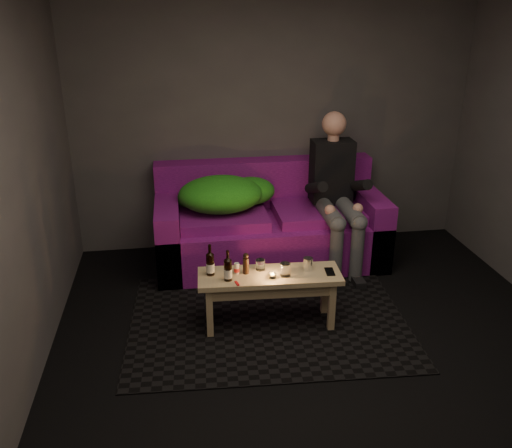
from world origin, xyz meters
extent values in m
plane|color=black|center=(0.00, 0.00, 0.00)|extent=(4.50, 4.50, 0.00)
plane|color=#474547|center=(0.00, 2.25, 1.30)|extent=(4.00, 0.00, 4.00)
cube|color=black|center=(-0.32, 0.67, 0.01)|extent=(2.30, 1.73, 0.01)
cube|color=#640E6C|center=(-0.12, 1.77, 0.23)|extent=(2.19, 0.99, 0.46)
cube|color=#640E6C|center=(-0.12, 2.14, 0.70)|extent=(2.19, 0.24, 0.48)
cube|color=#640E6C|center=(-1.10, 1.77, 0.34)|extent=(0.22, 0.99, 0.68)
cube|color=#640E6C|center=(0.87, 1.77, 0.34)|extent=(0.22, 0.99, 0.68)
cube|color=#640E6C|center=(-0.58, 1.72, 0.50)|extent=(0.82, 0.66, 0.11)
cube|color=#640E6C|center=(0.34, 1.72, 0.50)|extent=(0.82, 0.66, 0.11)
ellipsoid|color=#1B7A16|center=(-0.60, 1.77, 0.72)|extent=(0.79, 0.61, 0.33)
ellipsoid|color=#1B7A16|center=(-0.29, 1.92, 0.69)|extent=(0.48, 0.39, 0.26)
ellipsoid|color=#1B7A16|center=(-0.84, 1.90, 0.65)|extent=(0.35, 0.28, 0.18)
cube|color=black|center=(0.49, 1.82, 0.89)|extent=(0.39, 0.24, 0.60)
sphere|color=#E3A18E|center=(0.49, 1.82, 1.35)|extent=(0.23, 0.23, 0.23)
cylinder|color=#484A52|center=(0.40, 1.49, 0.58)|extent=(0.15, 0.55, 0.15)
cylinder|color=#484A52|center=(0.59, 1.49, 0.58)|extent=(0.15, 0.55, 0.15)
cylinder|color=#484A52|center=(0.40, 1.22, 0.28)|extent=(0.12, 0.12, 0.56)
cylinder|color=#484A52|center=(0.59, 1.22, 0.28)|extent=(0.12, 0.12, 0.56)
cube|color=black|center=(0.40, 1.16, 0.03)|extent=(0.10, 0.24, 0.07)
cube|color=black|center=(0.59, 1.16, 0.03)|extent=(0.10, 0.24, 0.07)
cube|color=tan|center=(-0.32, 0.62, 0.43)|extent=(1.13, 0.41, 0.04)
cube|color=tan|center=(-0.32, 0.62, 0.36)|extent=(0.98, 0.32, 0.10)
cube|color=tan|center=(-0.80, 0.52, 0.21)|extent=(0.05, 0.05, 0.41)
cube|color=tan|center=(-0.79, 0.77, 0.21)|extent=(0.05, 0.05, 0.41)
cube|color=tan|center=(0.14, 0.47, 0.21)|extent=(0.05, 0.05, 0.41)
cube|color=tan|center=(0.16, 0.72, 0.21)|extent=(0.05, 0.05, 0.41)
cylinder|color=black|center=(-0.78, 0.68, 0.54)|extent=(0.06, 0.06, 0.17)
cylinder|color=white|center=(-0.78, 0.68, 0.51)|extent=(0.06, 0.06, 0.07)
cone|color=black|center=(-0.78, 0.68, 0.64)|extent=(0.06, 0.06, 0.03)
cylinder|color=black|center=(-0.78, 0.68, 0.67)|extent=(0.02, 0.02, 0.08)
cylinder|color=black|center=(-0.65, 0.57, 0.54)|extent=(0.06, 0.06, 0.17)
cylinder|color=white|center=(-0.65, 0.57, 0.51)|extent=(0.06, 0.06, 0.07)
cone|color=black|center=(-0.65, 0.57, 0.63)|extent=(0.06, 0.06, 0.03)
cylinder|color=black|center=(-0.65, 0.57, 0.66)|extent=(0.02, 0.02, 0.08)
cylinder|color=silver|center=(-0.57, 0.67, 0.50)|extent=(0.05, 0.05, 0.09)
cylinder|color=black|center=(-0.50, 0.66, 0.52)|extent=(0.05, 0.05, 0.13)
cylinder|color=white|center=(-0.38, 0.70, 0.50)|extent=(0.07, 0.07, 0.09)
cylinder|color=white|center=(-0.31, 0.55, 0.47)|extent=(0.05, 0.05, 0.04)
sphere|color=orange|center=(-0.31, 0.55, 0.48)|extent=(0.02, 0.02, 0.02)
cylinder|color=white|center=(-0.21, 0.57, 0.50)|extent=(0.09, 0.09, 0.10)
cylinder|color=silver|center=(-0.02, 0.64, 0.50)|extent=(0.09, 0.09, 0.10)
cube|color=black|center=(0.14, 0.58, 0.46)|extent=(0.08, 0.14, 0.01)
cube|color=red|center=(-0.59, 0.50, 0.46)|extent=(0.03, 0.07, 0.01)
camera|label=1|loc=(-0.99, -3.05, 2.41)|focal=38.00mm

